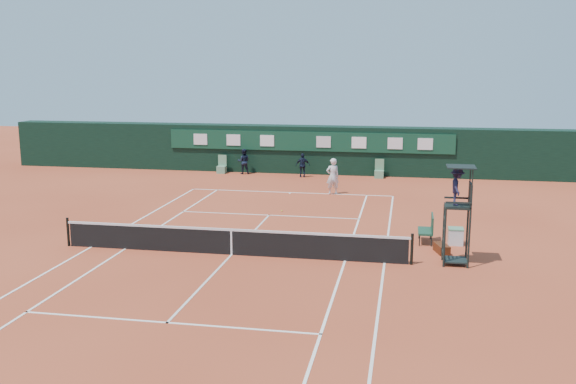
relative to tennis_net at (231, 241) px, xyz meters
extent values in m
plane|color=#BC4B2C|center=(0.00, 0.00, -0.51)|extent=(90.00, 90.00, 0.00)
cube|color=white|center=(0.00, 11.88, -0.50)|extent=(11.05, 0.08, 0.01)
cube|color=white|center=(5.49, 0.00, -0.50)|extent=(0.08, 23.85, 0.01)
cube|color=white|center=(-5.49, 0.00, -0.50)|extent=(0.08, 23.85, 0.01)
cube|color=white|center=(4.12, 0.00, -0.50)|extent=(0.08, 23.85, 0.01)
cube|color=white|center=(-4.12, 0.00, -0.50)|extent=(0.08, 23.85, 0.01)
cube|color=silver|center=(0.00, 6.40, -0.50)|extent=(8.31, 0.08, 0.01)
cube|color=white|center=(0.00, -6.40, -0.50)|extent=(8.31, 0.08, 0.01)
cube|color=silver|center=(0.00, 0.00, -0.50)|extent=(0.08, 12.88, 0.01)
cube|color=white|center=(0.00, 11.73, -0.50)|extent=(0.08, 0.30, 0.01)
cube|color=black|center=(0.00, 0.00, -0.06)|extent=(12.60, 0.04, 0.90)
cube|color=silver|center=(0.00, 0.00, 0.42)|extent=(12.80, 0.06, 0.08)
cube|color=white|center=(0.00, 0.00, -0.05)|extent=(0.06, 0.05, 0.92)
cylinder|color=black|center=(6.40, 0.00, 0.04)|extent=(0.10, 0.10, 1.10)
cylinder|color=black|center=(-6.40, 0.00, 0.04)|extent=(0.10, 0.10, 1.10)
cube|color=black|center=(0.00, 18.75, 0.99)|extent=(40.00, 1.50, 3.00)
cube|color=#103B26|center=(0.00, 17.94, 1.59)|extent=(18.00, 0.10, 1.20)
cube|color=silver|center=(-7.00, 17.87, 1.59)|extent=(0.90, 0.04, 0.70)
cube|color=white|center=(-4.80, 17.87, 1.59)|extent=(0.90, 0.04, 0.70)
cube|color=white|center=(-2.60, 17.87, 1.59)|extent=(0.90, 0.04, 0.70)
cube|color=silver|center=(1.00, 17.87, 1.59)|extent=(0.90, 0.04, 0.70)
cube|color=white|center=(3.20, 17.87, 1.59)|extent=(0.90, 0.04, 0.70)
cube|color=silver|center=(5.40, 17.87, 1.59)|extent=(0.90, 0.04, 0.70)
cube|color=silver|center=(7.20, 17.87, 1.59)|extent=(0.90, 0.04, 0.70)
cube|color=#5D8F6B|center=(-5.50, 17.45, -0.28)|extent=(0.55, 0.50, 0.46)
cube|color=#5F9169|center=(-5.50, 17.67, 0.29)|extent=(0.55, 0.06, 0.70)
cube|color=#5D8F6A|center=(4.50, 17.45, -0.28)|extent=(0.55, 0.50, 0.46)
cube|color=#58865F|center=(4.50, 17.67, 0.29)|extent=(0.55, 0.06, 0.70)
cylinder|color=black|center=(7.47, -0.06, 0.49)|extent=(0.07, 0.07, 2.00)
cylinder|color=black|center=(7.47, 0.74, 0.49)|extent=(0.07, 0.07, 2.00)
cylinder|color=black|center=(8.27, -0.06, 0.49)|extent=(0.07, 0.07, 2.00)
cylinder|color=black|center=(8.27, 0.74, 0.49)|extent=(0.07, 0.07, 2.00)
cube|color=black|center=(7.87, 0.34, 1.53)|extent=(0.85, 0.85, 0.08)
cube|color=black|center=(8.27, 0.34, 1.94)|extent=(0.06, 0.85, 0.80)
cube|color=black|center=(7.87, -0.08, 1.74)|extent=(0.85, 0.05, 0.06)
cube|color=black|center=(7.87, 0.76, 1.74)|extent=(0.85, 0.05, 0.06)
cylinder|color=black|center=(8.27, -0.06, 2.39)|extent=(0.04, 0.04, 1.00)
cylinder|color=black|center=(8.27, 0.74, 2.39)|extent=(0.04, 0.04, 1.00)
cube|color=black|center=(7.92, 0.34, 2.89)|extent=(0.95, 0.95, 0.04)
cube|color=black|center=(7.87, 0.34, -0.36)|extent=(0.80, 0.80, 0.05)
cube|color=black|center=(7.47, 0.34, -0.11)|extent=(0.04, 0.80, 0.04)
cube|color=black|center=(7.47, 0.34, 0.29)|extent=(0.04, 0.80, 0.04)
cube|color=black|center=(7.47, 0.34, 0.69)|extent=(0.04, 0.80, 0.04)
cube|color=black|center=(7.47, 0.34, 1.09)|extent=(0.04, 0.80, 0.04)
imported|color=black|center=(7.82, 0.34, 2.21)|extent=(0.47, 0.82, 1.28)
cube|color=#1A412D|center=(6.92, 2.98, -0.06)|extent=(0.55, 1.20, 0.08)
cube|color=#19402D|center=(7.17, 2.98, 0.29)|extent=(0.06, 1.20, 0.60)
cylinder|color=black|center=(6.70, 2.43, -0.30)|extent=(0.04, 0.04, 0.41)
cylinder|color=black|center=(7.14, 2.43, -0.30)|extent=(0.04, 0.04, 0.41)
cylinder|color=black|center=(6.70, 3.53, -0.30)|extent=(0.04, 0.04, 0.41)
cylinder|color=black|center=(7.14, 3.53, -0.30)|extent=(0.04, 0.04, 0.41)
cube|color=black|center=(7.49, 1.66, -0.35)|extent=(0.60, 0.93, 0.32)
cube|color=silver|center=(8.06, 2.92, -0.21)|extent=(0.55, 0.55, 0.60)
cube|color=#588763|center=(8.06, 2.92, 0.11)|extent=(0.57, 0.57, 0.05)
sphere|color=#CFE936|center=(0.42, 7.29, -0.48)|extent=(0.07, 0.07, 0.07)
imported|color=silver|center=(2.28, 11.90, 0.46)|extent=(0.83, 0.72, 1.93)
imported|color=black|center=(-4.03, 17.44, 0.29)|extent=(0.89, 0.76, 1.60)
imported|color=black|center=(-0.15, 16.91, 0.23)|extent=(0.92, 0.52, 1.47)
camera|label=1|loc=(6.10, -21.59, 6.18)|focal=40.00mm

